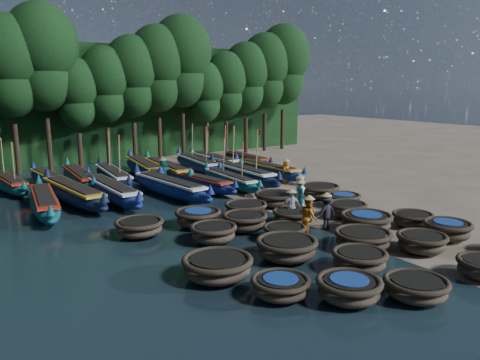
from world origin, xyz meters
TOP-DOWN VIEW (x-y plane):
  - ground at (0.00, 0.00)m, footprint 120.00×120.00m
  - foliage_wall at (0.00, 23.50)m, footprint 40.00×3.00m
  - coracle_1 at (-4.35, -8.58)m, footprint 2.28×2.28m
  - coracle_2 at (-2.49, -9.63)m, footprint 2.43×2.43m
  - coracle_5 at (-5.92, -7.18)m, footprint 1.91×1.91m
  - coracle_6 at (-2.24, -7.10)m, footprint 2.02×2.02m
  - coracle_7 at (-0.33, -5.57)m, footprint 2.63×2.63m
  - coracle_8 at (1.31, -7.16)m, footprint 2.21×2.21m
  - coracle_9 at (3.57, -6.83)m, footprint 2.38×2.38m
  - coracle_10 at (-6.82, -4.86)m, footprint 2.78×2.78m
  - coracle_11 at (-3.67, -4.77)m, footprint 2.62×2.62m
  - coracle_12 at (-2.32, -3.00)m, footprint 2.15×2.15m
  - coracle_13 at (1.61, -4.05)m, footprint 2.73×2.73m
  - coracle_14 at (3.97, -4.80)m, footprint 2.09×2.09m
  - coracle_15 at (-4.97, -1.50)m, footprint 2.21×2.21m
  - coracle_16 at (-2.94, -0.92)m, footprint 2.19×2.19m
  - coracle_17 at (-0.48, -1.40)m, footprint 2.23×2.23m
  - coracle_18 at (2.58, -1.98)m, footprint 2.36×2.36m
  - coracle_19 at (3.90, -0.43)m, footprint 2.27×2.27m
  - coracle_20 at (-7.25, 1.05)m, footprint 2.53×2.53m
  - coracle_21 at (-4.43, 0.81)m, footprint 2.51×2.51m
  - coracle_22 at (-1.66, 0.86)m, footprint 2.53×2.53m
  - coracle_23 at (0.94, 1.85)m, footprint 2.63×2.63m
  - coracle_24 at (4.26, 1.81)m, footprint 2.66×2.66m
  - long_boat_1 at (-9.83, 7.58)m, footprint 2.42×8.03m
  - long_boat_2 at (-8.11, 8.65)m, footprint 2.46×8.87m
  - long_boat_3 at (-6.11, 8.09)m, footprint 1.67×8.65m
  - long_boat_4 at (-2.83, 7.19)m, footprint 2.36×8.66m
  - long_boat_5 at (-0.57, 7.78)m, footprint 2.31×7.52m
  - long_boat_6 at (1.51, 7.20)m, footprint 1.74×7.37m
  - long_boat_7 at (3.12, 8.24)m, footprint 1.74×8.83m
  - long_boat_8 at (5.61, 8.63)m, footprint 1.73×8.04m
  - long_boat_9 at (-10.64, 14.27)m, footprint 2.08×7.58m
  - long_boat_10 at (-8.20, 13.95)m, footprint 1.95×7.40m
  - long_boat_11 at (-6.48, 13.25)m, footprint 1.89×8.28m
  - long_boat_12 at (-4.45, 12.50)m, footprint 2.12×8.14m
  - long_boat_13 at (-1.53, 14.26)m, footprint 2.55×8.63m
  - long_boat_14 at (-0.55, 12.42)m, footprint 2.23×8.94m
  - long_boat_15 at (2.60, 13.60)m, footprint 2.31×8.38m
  - long_boat_16 at (4.48, 14.22)m, footprint 1.56×8.29m
  - long_boat_17 at (7.32, 13.69)m, footprint 1.66×7.37m
  - fisherman_0 at (1.81, 0.75)m, footprint 1.03×0.95m
  - fisherman_1 at (1.46, 0.30)m, footprint 0.52×0.61m
  - fisherman_2 at (-1.05, -3.09)m, footprint 0.97×1.06m
  - fisherman_3 at (0.25, -2.83)m, footprint 1.14×0.72m
  - fisherman_4 at (-0.32, -1.04)m, footprint 1.01×0.67m
  - fisherman_5 at (-1.77, 10.34)m, footprint 1.66×0.60m
  - fisherman_6 at (5.46, 6.33)m, footprint 0.89×0.72m
  - tree_3 at (-9.10, 20.00)m, footprint 4.92×4.92m
  - tree_4 at (-6.80, 20.00)m, footprint 5.34×5.34m
  - tree_5 at (-4.50, 20.00)m, footprint 3.68×3.68m
  - tree_6 at (-2.20, 20.00)m, footprint 4.09×4.09m
  - tree_7 at (0.10, 20.00)m, footprint 4.51×4.51m
  - tree_8 at (2.40, 20.00)m, footprint 4.92×4.92m
  - tree_9 at (4.70, 20.00)m, footprint 5.34×5.34m
  - tree_10 at (7.00, 20.00)m, footprint 3.68×3.68m
  - tree_11 at (9.30, 20.00)m, footprint 4.09×4.09m
  - tree_12 at (11.60, 20.00)m, footprint 4.51×4.51m
  - tree_13 at (13.90, 20.00)m, footprint 4.92×4.92m
  - tree_14 at (16.20, 20.00)m, footprint 5.34×5.34m

SIDE VIEW (x-z plane):
  - ground at x=0.00m, z-range 0.00..0.00m
  - coracle_12 at x=-2.32m, z-range 0.05..0.72m
  - coracle_5 at x=-5.92m, z-range 0.05..0.72m
  - coracle_14 at x=3.97m, z-range 0.05..0.74m
  - coracle_2 at x=-2.49m, z-range 0.05..0.74m
  - coracle_17 at x=-0.48m, z-range 0.05..0.79m
  - coracle_20 at x=-7.25m, z-range 0.05..0.81m
  - coracle_19 at x=3.90m, z-range 0.06..0.81m
  - coracle_8 at x=1.31m, z-range 0.06..0.82m
  - coracle_7 at x=-0.33m, z-range 0.05..0.82m
  - coracle_22 at x=-1.66m, z-range 0.06..0.83m
  - coracle_23 at x=0.94m, z-range 0.05..0.83m
  - coracle_6 at x=-2.24m, z-range 0.06..0.83m
  - coracle_18 at x=2.58m, z-range 0.06..0.83m
  - coracle_1 at x=-4.35m, z-range 0.06..0.83m
  - coracle_15 at x=-4.97m, z-range 0.06..0.84m
  - coracle_24 at x=4.26m, z-range 0.06..0.85m
  - coracle_10 at x=-6.82m, z-range 0.06..0.87m
  - coracle_16 at x=-2.94m, z-range 0.06..0.89m
  - coracle_9 at x=3.57m, z-range 0.07..0.89m
  - coracle_21 at x=-4.43m, z-range 0.07..0.89m
  - coracle_11 at x=-3.67m, z-range 0.06..0.90m
  - coracle_13 at x=1.61m, z-range 0.07..0.90m
  - long_boat_17 at x=7.32m, z-range -0.15..1.14m
  - long_boat_6 at x=1.51m, z-range -1.07..2.06m
  - long_boat_10 at x=-8.20m, z-range -0.16..1.15m
  - long_boat_5 at x=-0.57m, z-range -0.16..1.18m
  - long_boat_9 at x=-10.64m, z-range -1.10..2.13m
  - long_boat_8 at x=5.61m, z-range -0.17..1.25m
  - long_boat_1 at x=-9.83m, z-range -0.17..1.25m
  - long_boat_12 at x=-4.45m, z-range -1.18..2.29m
  - long_boat_11 at x=-6.48m, z-range -0.17..1.29m
  - long_boat_16 at x=4.48m, z-range -1.20..2.32m
  - long_boat_15 at x=2.60m, z-range -1.22..2.36m
  - long_boat_3 at x=-6.11m, z-range -0.18..1.34m
  - long_boat_13 at x=-1.53m, z-range -0.18..1.35m
  - long_boat_4 at x=-2.83m, z-range -0.18..1.35m
  - long_boat_7 at x=3.12m, z-range -1.28..2.47m
  - long_boat_2 at x=-8.11m, z-range -0.19..1.38m
  - long_boat_14 at x=-0.55m, z-range -0.19..1.39m
  - fisherman_6 at x=5.46m, z-range -0.03..1.75m
  - fisherman_4 at x=-0.32m, z-range -0.03..1.76m
  - fisherman_3 at x=0.25m, z-range -0.06..1.82m
  - fisherman_1 at x=1.46m, z-range 0.01..1.82m
  - fisherman_5 at x=-1.77m, z-range -0.07..1.90m
  - fisherman_2 at x=-1.05m, z-range -0.05..1.92m
  - fisherman_0 at x=1.81m, z-range -0.05..1.92m
  - foliage_wall at x=0.00m, z-range 0.00..10.00m
  - tree_5 at x=-4.50m, z-range 1.63..10.31m
  - tree_10 at x=7.00m, z-range 1.63..10.31m
  - tree_6 at x=-2.20m, z-range 1.82..11.47m
  - tree_11 at x=9.30m, z-range 1.82..11.47m
  - tree_7 at x=0.10m, z-range 2.01..12.64m
  - tree_12 at x=11.60m, z-range 2.01..12.64m
  - tree_3 at x=-9.10m, z-range 2.19..13.80m
  - tree_8 at x=2.40m, z-range 2.19..13.80m
  - tree_13 at x=13.90m, z-range 2.19..13.80m
  - tree_4 at x=-6.80m, z-range 2.38..14.96m
  - tree_9 at x=4.70m, z-range 2.38..14.96m
  - tree_14 at x=16.20m, z-range 2.38..14.96m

